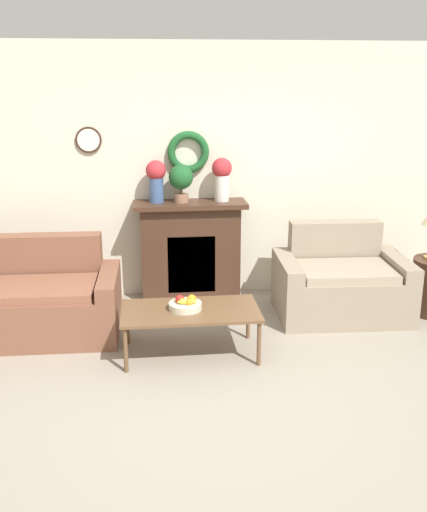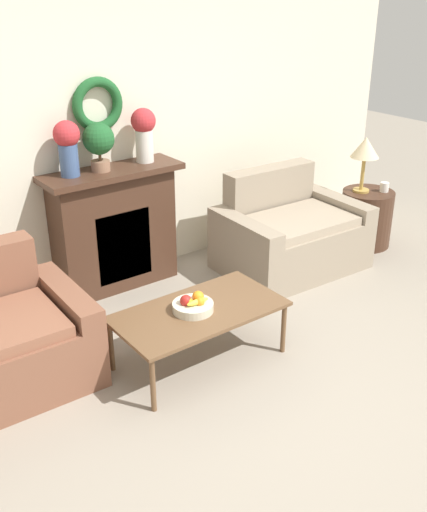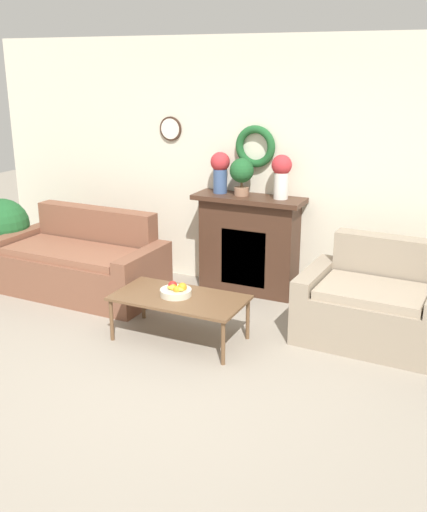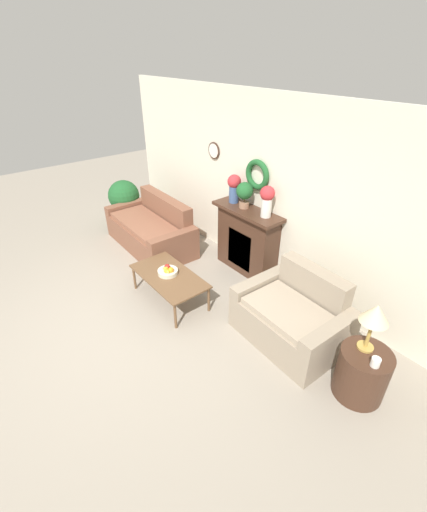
% 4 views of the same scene
% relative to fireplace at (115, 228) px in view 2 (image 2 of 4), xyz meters
% --- Properties ---
extents(ground_plane, '(16.00, 16.00, 0.00)m').
position_rel_fireplace_xyz_m(ground_plane, '(0.03, -2.35, -0.54)').
color(ground_plane, gray).
extents(wall_back, '(6.80, 0.15, 2.70)m').
position_rel_fireplace_xyz_m(wall_back, '(0.03, 0.21, 0.81)').
color(wall_back, beige).
rests_on(wall_back, ground_plane).
extents(fireplace, '(1.19, 0.41, 1.08)m').
position_rel_fireplace_xyz_m(fireplace, '(0.00, 0.00, 0.00)').
color(fireplace, '#42281C').
rests_on(fireplace, ground_plane).
extents(loveseat_right, '(1.33, 0.96, 0.90)m').
position_rel_fireplace_xyz_m(loveseat_right, '(1.49, -0.63, -0.23)').
color(loveseat_right, gray).
rests_on(loveseat_right, ground_plane).
extents(coffee_table, '(1.19, 0.63, 0.42)m').
position_rel_fireplace_xyz_m(coffee_table, '(-0.11, -1.40, -0.16)').
color(coffee_table, brown).
rests_on(coffee_table, ground_plane).
extents(fruit_bowl, '(0.29, 0.29, 0.12)m').
position_rel_fireplace_xyz_m(fruit_bowl, '(-0.15, -1.39, -0.08)').
color(fruit_bowl, beige).
rests_on(fruit_bowl, coffee_table).
extents(side_table_by_loveseat, '(0.52, 0.52, 0.57)m').
position_rel_fireplace_xyz_m(side_table_by_loveseat, '(2.47, -0.72, -0.26)').
color(side_table_by_loveseat, '#42281C').
rests_on(side_table_by_loveseat, ground_plane).
extents(table_lamp, '(0.28, 0.28, 0.55)m').
position_rel_fireplace_xyz_m(table_lamp, '(2.41, -0.67, 0.45)').
color(table_lamp, '#B28E42').
rests_on(table_lamp, side_table_by_loveseat).
extents(mug, '(0.09, 0.09, 0.09)m').
position_rel_fireplace_xyz_m(mug, '(2.59, -0.81, 0.07)').
color(mug, silver).
rests_on(mug, side_table_by_loveseat).
extents(vase_on_mantel_left, '(0.21, 0.21, 0.44)m').
position_rel_fireplace_xyz_m(vase_on_mantel_left, '(-0.35, 0.01, 0.79)').
color(vase_on_mantel_left, '#3D5684').
rests_on(vase_on_mantel_left, fireplace).
extents(vase_on_mantel_right, '(0.21, 0.21, 0.46)m').
position_rel_fireplace_xyz_m(vase_on_mantel_right, '(0.34, 0.01, 0.80)').
color(vase_on_mantel_right, silver).
rests_on(vase_on_mantel_right, fireplace).
extents(potted_plant_on_mantel, '(0.26, 0.26, 0.39)m').
position_rel_fireplace_xyz_m(potted_plant_on_mantel, '(-0.09, -0.01, 0.77)').
color(potted_plant_on_mantel, '#8E664C').
rests_on(potted_plant_on_mantel, fireplace).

